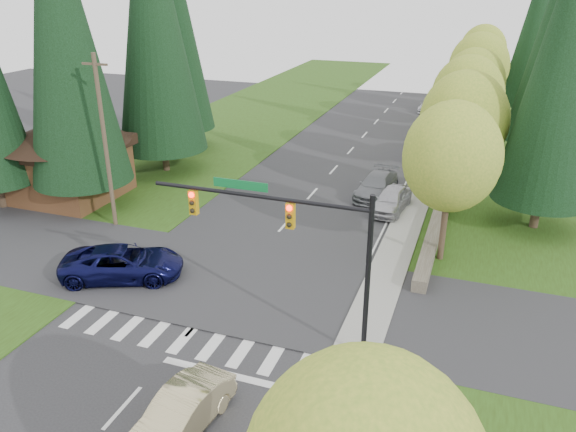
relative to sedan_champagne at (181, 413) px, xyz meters
The scene contains 31 objects.
ground 2.87m from the sedan_champagne, 153.31° to the left, with size 120.00×120.00×0.00m, color #28282B.
grass_east 23.72m from the sedan_champagne, 63.66° to the left, with size 14.00×110.00×0.06m, color #2A4211.
grass_west 26.30m from the sedan_champagne, 126.08° to the left, with size 14.00×110.00×0.06m, color #2A4211.
cross_street 9.60m from the sedan_champagne, 105.01° to the left, with size 120.00×8.00×0.10m, color #28282B.
sidewalk_east 23.67m from the sedan_champagne, 79.23° to the left, with size 1.80×80.00×0.13m, color gray.
curb_east 23.53m from the sedan_champagne, 81.27° to the left, with size 0.20×80.00×0.13m, color gray.
stone_wall_north 31.84m from the sedan_champagne, 78.92° to the left, with size 0.70×40.00×0.70m, color #4C4438.
traffic_signal 7.40m from the sedan_champagne, 71.79° to the left, with size 8.70×0.37×6.80m.
brown_building 23.99m from the sedan_champagne, 137.09° to the left, with size 8.40×8.40×5.40m.
utility_pole 18.40m from the sedan_champagne, 132.13° to the left, with size 1.60×0.24×10.00m.
decid_tree_0 17.36m from the sedan_champagne, 66.21° to the left, with size 4.80×4.80×8.37m.
decid_tree_1 23.81m from the sedan_champagne, 72.96° to the left, with size 5.20×5.20×8.80m.
decid_tree_2 30.43m from the sedan_champagne, 77.25° to the left, with size 5.00×5.00×8.82m.
decid_tree_3 37.19m from the sedan_champagne, 79.50° to the left, with size 5.00×5.00×8.55m.
decid_tree_4 44.11m from the sedan_champagne, 81.04° to the left, with size 5.40×5.40×9.18m.
decid_tree_5 50.91m from the sedan_champagne, 82.49° to the left, with size 4.80×4.80×8.30m.
decid_tree_6 57.87m from the sedan_champagne, 83.30° to the left, with size 5.20×5.20×8.86m.
conifer_w_a 23.95m from the sedan_champagne, 135.43° to the left, with size 6.12×6.12×19.80m.
conifer_w_b 28.18m from the sedan_champagne, 133.84° to the left, with size 5.44×5.44×17.80m.
conifer_w_c 29.36m from the sedan_champagne, 121.92° to the left, with size 6.46×6.46×20.80m.
conifer_w_e 34.91m from the sedan_champagne, 119.40° to the left, with size 5.78×5.78×18.80m.
conifer_e_a 25.81m from the sedan_champagne, 61.53° to the left, with size 5.44×5.44×17.80m.
conifer_e_b 38.74m from the sedan_champagne, 70.44° to the left, with size 6.12×6.12×19.80m.
conifer_e_c 51.30m from the sedan_champagne, 76.83° to the left, with size 5.10×5.10×16.80m.
sedan_champagne is the anchor object (origin of this frame).
suv_navy 11.15m from the sedan_champagne, 134.07° to the left, with size 2.68×5.82×1.62m, color #0B0C38.
parked_car_a 21.22m from the sedan_champagne, 81.54° to the left, with size 1.79×4.45×1.52m, color #ADADB2.
parked_car_b 23.31m from the sedan_champagne, 85.77° to the left, with size 2.10×5.16×1.50m, color slate.
parked_car_c 33.66m from the sedan_champagne, 84.68° to the left, with size 1.71×4.91×1.62m, color silver.
parked_car_d 40.50m from the sedan_champagne, 85.58° to the left, with size 1.92×4.78×1.63m, color silver.
parked_car_e 51.00m from the sedan_champagne, 87.62° to the left, with size 1.89×4.66×1.35m, color silver.
Camera 1 is at (10.48, -13.38, 13.69)m, focal length 35.00 mm.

